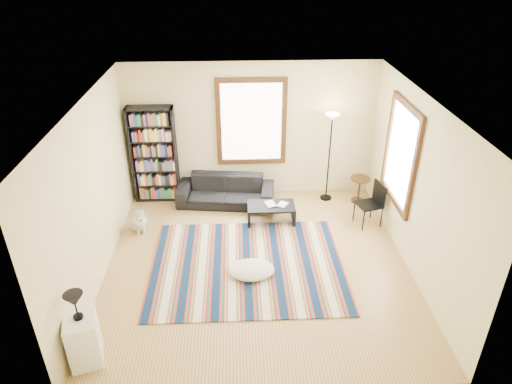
{
  "coord_description": "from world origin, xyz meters",
  "views": [
    {
      "loc": [
        -0.31,
        -6.13,
        4.77
      ],
      "look_at": [
        0.0,
        0.5,
        1.1
      ],
      "focal_mm": 32.0,
      "sensor_mm": 36.0,
      "label": 1
    }
  ],
  "objects_px": {
    "floor_lamp": "(329,158)",
    "dog": "(139,219)",
    "sofa": "(226,191)",
    "coffee_table": "(271,213)",
    "floor_cushion": "(251,270)",
    "bookshelf": "(154,155)",
    "folding_chair": "(369,205)",
    "white_cabinet": "(84,338)",
    "side_table": "(359,190)"
  },
  "relations": [
    {
      "from": "floor_cushion",
      "to": "white_cabinet",
      "type": "distance_m",
      "value": 2.72
    },
    {
      "from": "coffee_table",
      "to": "floor_cushion",
      "type": "bearing_deg",
      "value": -105.4
    },
    {
      "from": "coffee_table",
      "to": "floor_cushion",
      "type": "relative_size",
      "value": 1.2
    },
    {
      "from": "bookshelf",
      "to": "floor_cushion",
      "type": "height_order",
      "value": "bookshelf"
    },
    {
      "from": "folding_chair",
      "to": "sofa",
      "type": "bearing_deg",
      "value": 145.76
    },
    {
      "from": "sofa",
      "to": "side_table",
      "type": "bearing_deg",
      "value": 5.9
    },
    {
      "from": "white_cabinet",
      "to": "coffee_table",
      "type": "bearing_deg",
      "value": 34.95
    },
    {
      "from": "sofa",
      "to": "white_cabinet",
      "type": "bearing_deg",
      "value": -107.1
    },
    {
      "from": "coffee_table",
      "to": "floor_lamp",
      "type": "bearing_deg",
      "value": 34.64
    },
    {
      "from": "sofa",
      "to": "folding_chair",
      "type": "relative_size",
      "value": 2.26
    },
    {
      "from": "sofa",
      "to": "side_table",
      "type": "distance_m",
      "value": 2.75
    },
    {
      "from": "white_cabinet",
      "to": "dog",
      "type": "xyz_separation_m",
      "value": [
        0.15,
        3.0,
        -0.1
      ]
    },
    {
      "from": "dog",
      "to": "floor_cushion",
      "type": "bearing_deg",
      "value": -54.71
    },
    {
      "from": "sofa",
      "to": "coffee_table",
      "type": "relative_size",
      "value": 2.16
    },
    {
      "from": "sofa",
      "to": "white_cabinet",
      "type": "xyz_separation_m",
      "value": [
        -1.75,
        -3.93,
        0.07
      ]
    },
    {
      "from": "bookshelf",
      "to": "floor_lamp",
      "type": "bearing_deg",
      "value": -2.77
    },
    {
      "from": "coffee_table",
      "to": "white_cabinet",
      "type": "distance_m",
      "value": 4.13
    },
    {
      "from": "floor_lamp",
      "to": "side_table",
      "type": "bearing_deg",
      "value": -12.86
    },
    {
      "from": "floor_cushion",
      "to": "dog",
      "type": "bearing_deg",
      "value": 145.52
    },
    {
      "from": "bookshelf",
      "to": "dog",
      "type": "distance_m",
      "value": 1.43
    },
    {
      "from": "floor_lamp",
      "to": "folding_chair",
      "type": "bearing_deg",
      "value": -59.78
    },
    {
      "from": "side_table",
      "to": "white_cabinet",
      "type": "distance_m",
      "value": 5.94
    },
    {
      "from": "floor_cushion",
      "to": "bookshelf",
      "type": "bearing_deg",
      "value": 125.43
    },
    {
      "from": "bookshelf",
      "to": "floor_cushion",
      "type": "relative_size",
      "value": 2.67
    },
    {
      "from": "folding_chair",
      "to": "white_cabinet",
      "type": "relative_size",
      "value": 1.23
    },
    {
      "from": "bookshelf",
      "to": "coffee_table",
      "type": "distance_m",
      "value": 2.63
    },
    {
      "from": "bookshelf",
      "to": "coffee_table",
      "type": "relative_size",
      "value": 2.22
    },
    {
      "from": "white_cabinet",
      "to": "floor_lamp",
      "type": "bearing_deg",
      "value": 30.77
    },
    {
      "from": "floor_cushion",
      "to": "white_cabinet",
      "type": "bearing_deg",
      "value": -143.88
    },
    {
      "from": "bookshelf",
      "to": "floor_lamp",
      "type": "distance_m",
      "value": 3.52
    },
    {
      "from": "floor_lamp",
      "to": "folding_chair",
      "type": "relative_size",
      "value": 2.16
    },
    {
      "from": "coffee_table",
      "to": "floor_lamp",
      "type": "height_order",
      "value": "floor_lamp"
    },
    {
      "from": "sofa",
      "to": "floor_lamp",
      "type": "relative_size",
      "value": 1.05
    },
    {
      "from": "floor_lamp",
      "to": "side_table",
      "type": "distance_m",
      "value": 0.94
    },
    {
      "from": "side_table",
      "to": "dog",
      "type": "distance_m",
      "value": 4.44
    },
    {
      "from": "bookshelf",
      "to": "dog",
      "type": "relative_size",
      "value": 3.99
    },
    {
      "from": "sofa",
      "to": "floor_cushion",
      "type": "distance_m",
      "value": 2.38
    },
    {
      "from": "coffee_table",
      "to": "floor_cushion",
      "type": "distance_m",
      "value": 1.65
    },
    {
      "from": "folding_chair",
      "to": "side_table",
      "type": "bearing_deg",
      "value": 71.48
    },
    {
      "from": "coffee_table",
      "to": "folding_chair",
      "type": "height_order",
      "value": "folding_chair"
    },
    {
      "from": "side_table",
      "to": "floor_lamp",
      "type": "bearing_deg",
      "value": 167.14
    },
    {
      "from": "side_table",
      "to": "bookshelf",
      "type": "bearing_deg",
      "value": 175.63
    },
    {
      "from": "floor_lamp",
      "to": "dog",
      "type": "bearing_deg",
      "value": -164.47
    },
    {
      "from": "side_table",
      "to": "floor_cushion",
      "type": "bearing_deg",
      "value": -135.33
    },
    {
      "from": "coffee_table",
      "to": "floor_lamp",
      "type": "distance_m",
      "value": 1.67
    },
    {
      "from": "bookshelf",
      "to": "coffee_table",
      "type": "height_order",
      "value": "bookshelf"
    },
    {
      "from": "sofa",
      "to": "dog",
      "type": "relative_size",
      "value": 3.88
    },
    {
      "from": "floor_cushion",
      "to": "folding_chair",
      "type": "height_order",
      "value": "folding_chair"
    },
    {
      "from": "floor_lamp",
      "to": "side_table",
      "type": "relative_size",
      "value": 3.44
    },
    {
      "from": "floor_lamp",
      "to": "dog",
      "type": "height_order",
      "value": "floor_lamp"
    }
  ]
}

